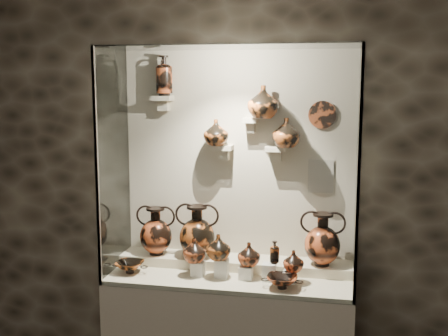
{
  "coord_description": "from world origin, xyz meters",
  "views": [
    {
      "loc": [
        0.72,
        -1.51,
        2.17
      ],
      "look_at": [
        -0.05,
        2.22,
        1.58
      ],
      "focal_mm": 45.0,
      "sensor_mm": 36.0,
      "label": 1
    }
  ],
  "objects_px": {
    "kylix_right": "(282,281)",
    "ovoid_vase_c": "(286,133)",
    "amphora_mid": "(197,231)",
    "ovoid_vase_a": "(216,132)",
    "ovoid_vase_b": "(263,102)",
    "jug_c": "(249,254)",
    "amphora_left": "(156,231)",
    "jug_b": "(218,247)",
    "jug_a": "(194,250)",
    "lekythos_tall": "(164,73)",
    "lekythos_small": "(275,251)",
    "jug_e": "(293,261)",
    "amphora_right": "(322,239)",
    "kylix_left": "(130,266)"
  },
  "relations": [
    {
      "from": "kylix_left",
      "to": "lekythos_tall",
      "type": "height_order",
      "value": "lekythos_tall"
    },
    {
      "from": "amphora_left",
      "to": "jug_c",
      "type": "distance_m",
      "value": 0.75
    },
    {
      "from": "amphora_right",
      "to": "lekythos_tall",
      "type": "height_order",
      "value": "lekythos_tall"
    },
    {
      "from": "lekythos_small",
      "to": "amphora_right",
      "type": "bearing_deg",
      "value": 20.1
    },
    {
      "from": "ovoid_vase_c",
      "to": "jug_a",
      "type": "bearing_deg",
      "value": -171.56
    },
    {
      "from": "amphora_right",
      "to": "ovoid_vase_b",
      "type": "relative_size",
      "value": 1.65
    },
    {
      "from": "lekythos_tall",
      "to": "ovoid_vase_c",
      "type": "relative_size",
      "value": 1.6
    },
    {
      "from": "jug_e",
      "to": "lekythos_tall",
      "type": "height_order",
      "value": "lekythos_tall"
    },
    {
      "from": "amphora_right",
      "to": "jug_b",
      "type": "distance_m",
      "value": 0.73
    },
    {
      "from": "amphora_mid",
      "to": "jug_c",
      "type": "bearing_deg",
      "value": -38.4
    },
    {
      "from": "jug_b",
      "to": "lekythos_tall",
      "type": "bearing_deg",
      "value": 136.0
    },
    {
      "from": "jug_b",
      "to": "ovoid_vase_b",
      "type": "bearing_deg",
      "value": 31.04
    },
    {
      "from": "amphora_left",
      "to": "ovoid_vase_b",
      "type": "height_order",
      "value": "ovoid_vase_b"
    },
    {
      "from": "amphora_left",
      "to": "jug_b",
      "type": "xyz_separation_m",
      "value": [
        0.52,
        -0.21,
        -0.03
      ]
    },
    {
      "from": "jug_c",
      "to": "lekythos_tall",
      "type": "xyz_separation_m",
      "value": [
        -0.67,
        0.26,
        1.23
      ]
    },
    {
      "from": "ovoid_vase_b",
      "to": "amphora_mid",
      "type": "bearing_deg",
      "value": -155.24
    },
    {
      "from": "kylix_right",
      "to": "ovoid_vase_a",
      "type": "distance_m",
      "value": 1.13
    },
    {
      "from": "jug_e",
      "to": "lekythos_small",
      "type": "height_order",
      "value": "lekythos_small"
    },
    {
      "from": "jug_a",
      "to": "lekythos_small",
      "type": "relative_size",
      "value": 0.97
    },
    {
      "from": "kylix_right",
      "to": "ovoid_vase_c",
      "type": "bearing_deg",
      "value": 104.21
    },
    {
      "from": "jug_a",
      "to": "lekythos_small",
      "type": "distance_m",
      "value": 0.56
    },
    {
      "from": "ovoid_vase_a",
      "to": "jug_b",
      "type": "bearing_deg",
      "value": -56.36
    },
    {
      "from": "amphora_mid",
      "to": "jug_e",
      "type": "xyz_separation_m",
      "value": [
        0.72,
        -0.2,
        -0.11
      ]
    },
    {
      "from": "jug_a",
      "to": "ovoid_vase_a",
      "type": "relative_size",
      "value": 0.91
    },
    {
      "from": "lekythos_tall",
      "to": "ovoid_vase_a",
      "type": "xyz_separation_m",
      "value": [
        0.39,
        -0.02,
        -0.42
      ]
    },
    {
      "from": "amphora_right",
      "to": "ovoid_vase_c",
      "type": "relative_size",
      "value": 1.84
    },
    {
      "from": "amphora_left",
      "to": "ovoid_vase_b",
      "type": "relative_size",
      "value": 1.57
    },
    {
      "from": "amphora_mid",
      "to": "ovoid_vase_c",
      "type": "bearing_deg",
      "value": -10.61
    },
    {
      "from": "ovoid_vase_a",
      "to": "kylix_right",
      "type": "bearing_deg",
      "value": -17.68
    },
    {
      "from": "amphora_right",
      "to": "jug_e",
      "type": "xyz_separation_m",
      "value": [
        -0.18,
        -0.2,
        -0.1
      ]
    },
    {
      "from": "ovoid_vase_b",
      "to": "ovoid_vase_c",
      "type": "height_order",
      "value": "ovoid_vase_b"
    },
    {
      "from": "jug_c",
      "to": "ovoid_vase_c",
      "type": "xyz_separation_m",
      "value": [
        0.22,
        0.23,
        0.82
      ]
    },
    {
      "from": "kylix_left",
      "to": "lekythos_small",
      "type": "bearing_deg",
      "value": 1.27
    },
    {
      "from": "lekythos_small",
      "to": "ovoid_vase_b",
      "type": "relative_size",
      "value": 0.77
    },
    {
      "from": "amphora_mid",
      "to": "lekythos_tall",
      "type": "relative_size",
      "value": 1.19
    },
    {
      "from": "amphora_right",
      "to": "jug_a",
      "type": "relative_size",
      "value": 2.2
    },
    {
      "from": "amphora_right",
      "to": "amphora_mid",
      "type": "bearing_deg",
      "value": -159.24
    },
    {
      "from": "amphora_right",
      "to": "ovoid_vase_b",
      "type": "bearing_deg",
      "value": -164.99
    },
    {
      "from": "jug_c",
      "to": "lekythos_tall",
      "type": "distance_m",
      "value": 1.42
    },
    {
      "from": "jug_e",
      "to": "jug_b",
      "type": "bearing_deg",
      "value": -169.27
    },
    {
      "from": "amphora_right",
      "to": "jug_c",
      "type": "bearing_deg",
      "value": -139.88
    },
    {
      "from": "amphora_left",
      "to": "jug_c",
      "type": "height_order",
      "value": "amphora_left"
    },
    {
      "from": "ovoid_vase_b",
      "to": "amphora_left",
      "type": "bearing_deg",
      "value": -158.44
    },
    {
      "from": "jug_c",
      "to": "kylix_right",
      "type": "relative_size",
      "value": 0.62
    },
    {
      "from": "ovoid_vase_c",
      "to": "ovoid_vase_a",
      "type": "bearing_deg",
      "value": 164.29
    },
    {
      "from": "lekythos_small",
      "to": "ovoid_vase_b",
      "type": "bearing_deg",
      "value": 109.47
    },
    {
      "from": "kylix_right",
      "to": "ovoid_vase_c",
      "type": "relative_size",
      "value": 1.28
    },
    {
      "from": "lekythos_tall",
      "to": "ovoid_vase_a",
      "type": "relative_size",
      "value": 1.74
    },
    {
      "from": "jug_a",
      "to": "jug_c",
      "type": "height_order",
      "value": "jug_a"
    },
    {
      "from": "amphora_left",
      "to": "ovoid_vase_a",
      "type": "bearing_deg",
      "value": -5.55
    }
  ]
}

